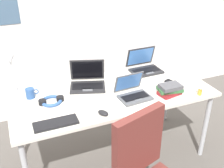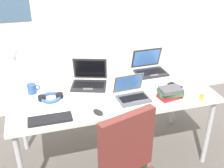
{
  "view_description": "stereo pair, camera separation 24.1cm",
  "coord_description": "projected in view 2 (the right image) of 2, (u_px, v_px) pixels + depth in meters",
  "views": [
    {
      "loc": [
        -0.81,
        -1.97,
        1.95
      ],
      "look_at": [
        0.0,
        0.0,
        0.82
      ],
      "focal_mm": 43.59,
      "sensor_mm": 36.0,
      "label": 1
    },
    {
      "loc": [
        -0.59,
        -2.05,
        1.95
      ],
      "look_at": [
        0.0,
        0.0,
        0.82
      ],
      "focal_mm": 43.59,
      "sensor_mm": 36.0,
      "label": 2
    }
  ],
  "objects": [
    {
      "name": "wall_back",
      "position": [
        86.0,
        4.0,
        3.12
      ],
      "size": [
        6.0,
        0.13,
        2.6
      ],
      "color": "silver",
      "rests_on": "ground_plane"
    },
    {
      "name": "headphones",
      "position": [
        51.0,
        97.0,
        2.33
      ],
      "size": [
        0.21,
        0.18,
        0.04
      ],
      "color": "#335999",
      "rests_on": "desk"
    },
    {
      "name": "laptop_far_corner",
      "position": [
        150.0,
        68.0,
        2.79
      ],
      "size": [
        0.32,
        0.28,
        0.23
      ],
      "color": "#232326",
      "rests_on": "desk"
    },
    {
      "name": "ground_plane",
      "position": [
        112.0,
        154.0,
        2.79
      ],
      "size": [
        12.0,
        12.0,
        0.0
      ],
      "primitive_type": "plane",
      "color": "#56514C"
    },
    {
      "name": "coffee_mug",
      "position": [
        32.0,
        89.0,
        2.41
      ],
      "size": [
        0.11,
        0.08,
        0.09
      ],
      "color": "#2D518C",
      "rests_on": "desk"
    },
    {
      "name": "external_keyboard",
      "position": [
        50.0,
        119.0,
        2.06
      ],
      "size": [
        0.33,
        0.12,
        0.02
      ],
      "primitive_type": "cube",
      "rotation": [
        0.0,
        0.0,
        -0.01
      ],
      "color": "black",
      "rests_on": "desk"
    },
    {
      "name": "desk_lamp",
      "position": [
        16.0,
        70.0,
        2.4
      ],
      "size": [
        0.12,
        0.18,
        0.4
      ],
      "color": "silver",
      "rests_on": "desk"
    },
    {
      "name": "computer_mouse",
      "position": [
        98.0,
        112.0,
        2.13
      ],
      "size": [
        0.1,
        0.11,
        0.03
      ],
      "primitive_type": "ellipsoid",
      "rotation": [
        0.0,
        0.0,
        0.53
      ],
      "color": "black",
      "rests_on": "desk"
    },
    {
      "name": "laptop_back_right",
      "position": [
        89.0,
        80.0,
        2.55
      ],
      "size": [
        0.39,
        0.35,
        0.24
      ],
      "color": "#232326",
      "rests_on": "desk"
    },
    {
      "name": "laptop_by_keyboard",
      "position": [
        132.0,
        94.0,
        2.34
      ],
      "size": [
        0.28,
        0.26,
        0.2
      ],
      "color": "#515459",
      "rests_on": "desk"
    },
    {
      "name": "pill_bottle",
      "position": [
        202.0,
        96.0,
        2.31
      ],
      "size": [
        0.04,
        0.04,
        0.08
      ],
      "color": "gold",
      "rests_on": "desk"
    },
    {
      "name": "book_stack",
      "position": [
        170.0,
        93.0,
        2.34
      ],
      "size": [
        0.23,
        0.17,
        0.09
      ],
      "color": "maroon",
      "rests_on": "desk"
    },
    {
      "name": "cell_phone",
      "position": [
        175.0,
        86.0,
        2.54
      ],
      "size": [
        0.11,
        0.15,
        0.01
      ],
      "primitive_type": "cube",
      "rotation": [
        0.0,
        0.0,
        0.41
      ],
      "color": "black",
      "rests_on": "desk"
    },
    {
      "name": "desk",
      "position": [
        112.0,
        97.0,
        2.48
      ],
      "size": [
        1.8,
        0.8,
        0.74
      ],
      "color": "silver",
      "rests_on": "ground_plane"
    }
  ]
}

